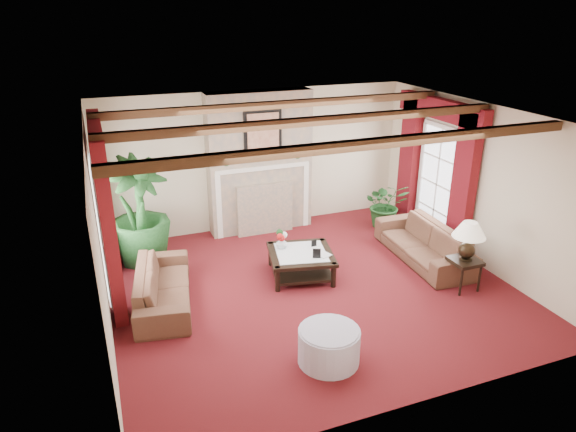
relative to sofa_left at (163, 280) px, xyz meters
name	(u,v)px	position (x,y,z in m)	size (l,w,h in m)	color
floor	(311,288)	(2.22, -0.39, -0.38)	(6.00, 6.00, 0.00)	#500E10
ceiling	(315,117)	(2.22, -0.39, 2.32)	(6.00, 6.00, 0.00)	white
back_wall	(257,160)	(2.22, 2.36, 0.97)	(6.00, 0.02, 2.70)	beige
left_wall	(99,238)	(-0.78, -0.39, 0.97)	(0.02, 5.50, 2.70)	beige
right_wall	(478,185)	(5.22, -0.39, 0.97)	(0.02, 5.50, 2.70)	beige
ceiling_beams	(315,121)	(2.22, -0.39, 2.26)	(6.00, 3.00, 0.12)	#3A2512
fireplace	(258,91)	(2.22, 2.16, 2.32)	(2.00, 0.52, 2.70)	tan
french_door_left	(91,159)	(-0.75, 0.61, 1.75)	(0.10, 1.10, 2.16)	white
french_door_right	(445,127)	(5.19, 0.61, 1.75)	(0.10, 1.10, 2.16)	white
curtains_left	(95,129)	(-0.64, 0.61, 2.17)	(0.20, 2.40, 2.55)	#510A15
curtains_right	(442,103)	(5.08, 0.61, 2.17)	(0.20, 2.40, 2.55)	#510A15
sofa_left	(163,280)	(0.00, 0.00, 0.00)	(0.87, 2.00, 0.76)	black
sofa_right	(424,237)	(4.44, -0.15, 0.03)	(0.72, 2.12, 0.82)	black
potted_palm	(141,234)	(-0.13, 1.51, 0.14)	(1.85, 2.12, 1.04)	black
small_plant	(385,209)	(4.57, 1.35, -0.01)	(1.10, 1.16, 0.74)	black
coffee_table	(301,264)	(2.22, 0.05, -0.17)	(1.02, 1.02, 0.42)	black
side_table	(463,274)	(4.42, -1.23, -0.13)	(0.43, 0.43, 0.50)	black
ottoman	(329,346)	(1.71, -2.12, -0.15)	(0.77, 0.77, 0.45)	#A199AE
table_lamp	(468,241)	(4.42, -1.23, 0.45)	(0.50, 0.50, 0.64)	black
flower_vase	(282,243)	(1.99, 0.32, 0.13)	(0.18, 0.19, 0.18)	silver
book	(318,249)	(2.42, -0.18, 0.17)	(0.19, 0.09, 0.27)	black
photo_frame_a	(317,254)	(2.37, -0.23, 0.12)	(0.13, 0.02, 0.17)	black
photo_frame_b	(314,243)	(2.50, 0.18, 0.10)	(0.09, 0.02, 0.12)	black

